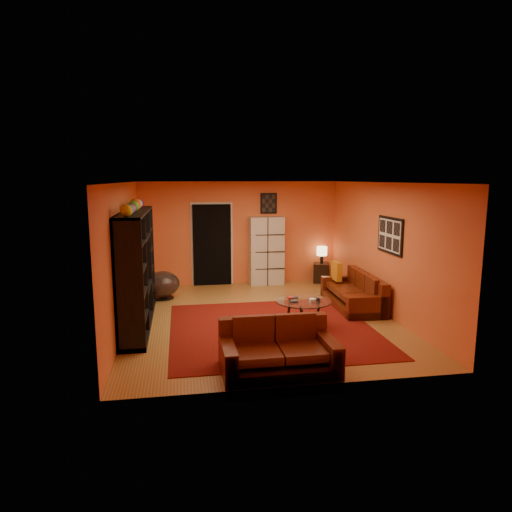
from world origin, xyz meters
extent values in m
plane|color=olive|center=(0.00, 0.00, 0.00)|extent=(6.00, 6.00, 0.00)
plane|color=white|center=(0.00, 0.00, 2.60)|extent=(6.00, 6.00, 0.00)
plane|color=#E36131|center=(0.00, 3.00, 1.30)|extent=(6.00, 0.00, 6.00)
plane|color=#E36131|center=(0.00, -3.00, 1.30)|extent=(6.00, 0.00, 6.00)
plane|color=#E36131|center=(-2.50, 0.00, 1.30)|extent=(0.00, 6.00, 6.00)
plane|color=#E36131|center=(2.50, 0.00, 1.30)|extent=(0.00, 6.00, 6.00)
cube|color=#540C09|center=(0.10, -0.70, 0.01)|extent=(3.60, 3.60, 0.01)
cube|color=black|center=(-0.70, 2.96, 1.02)|extent=(0.95, 0.10, 2.04)
cube|color=black|center=(2.48, -0.30, 1.60)|extent=(0.03, 1.00, 0.70)
cube|color=black|center=(0.75, 2.98, 2.05)|extent=(0.42, 0.03, 0.52)
cube|color=black|center=(-2.27, 0.00, 1.05)|extent=(0.45, 3.00, 2.10)
imported|color=black|center=(-2.23, 0.05, 0.97)|extent=(0.87, 0.11, 0.50)
cube|color=#471409|center=(2.05, 0.44, 0.16)|extent=(0.89, 2.02, 0.32)
cube|color=#471409|center=(2.37, 0.43, 0.42)|extent=(0.26, 1.99, 0.85)
cube|color=#471409|center=(2.02, -0.46, 0.31)|extent=(0.82, 0.21, 0.62)
cube|color=#471409|center=(2.08, 1.34, 0.31)|extent=(0.82, 0.21, 0.62)
cube|color=#471409|center=(1.99, -0.10, 0.47)|extent=(0.61, 0.54, 0.12)
cube|color=#471409|center=(2.01, 0.44, 0.47)|extent=(0.61, 0.54, 0.12)
cube|color=#471409|center=(2.03, 0.98, 0.47)|extent=(0.61, 0.54, 0.12)
cube|color=#471409|center=(-0.17, -2.50, 0.16)|extent=(1.61, 0.97, 0.32)
cube|color=#471409|center=(-0.17, -2.11, 0.42)|extent=(1.60, 0.19, 0.85)
cube|color=#471409|center=(0.54, -2.50, 0.31)|extent=(0.19, 0.96, 0.62)
cube|color=#471409|center=(-0.88, -2.50, 0.31)|extent=(0.19, 0.96, 0.62)
cube|color=#471409|center=(0.14, -2.54, 0.47)|extent=(0.60, 0.74, 0.12)
cube|color=#471409|center=(-0.48, -2.54, 0.47)|extent=(0.60, 0.74, 0.12)
cube|color=orange|center=(1.95, 1.16, 0.63)|extent=(0.12, 0.42, 0.42)
cylinder|color=silver|center=(0.67, -0.72, 0.50)|extent=(1.00, 1.00, 0.02)
cylinder|color=black|center=(0.97, -0.64, 0.25)|extent=(0.05, 0.05, 0.48)
cylinder|color=black|center=(0.46, -0.50, 0.25)|extent=(0.05, 0.05, 0.48)
cylinder|color=black|center=(0.59, -1.02, 0.25)|extent=(0.05, 0.05, 0.48)
cube|color=beige|center=(0.66, 2.80, 0.86)|extent=(0.87, 0.41, 1.72)
cylinder|color=black|center=(-1.91, 1.77, 0.02)|extent=(0.44, 0.44, 0.03)
cylinder|color=black|center=(-1.91, 1.77, 0.10)|extent=(0.06, 0.06, 0.15)
ellipsoid|color=#433B3B|center=(-1.91, 1.77, 0.34)|extent=(0.77, 0.77, 0.58)
cube|color=black|center=(2.11, 2.75, 0.25)|extent=(0.50, 0.50, 0.50)
cylinder|color=black|center=(2.11, 2.75, 0.61)|extent=(0.08, 0.08, 0.21)
cylinder|color=#FFD88C|center=(2.11, 2.75, 0.83)|extent=(0.27, 0.27, 0.23)
camera|label=1|loc=(-1.48, -8.41, 2.68)|focal=32.00mm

